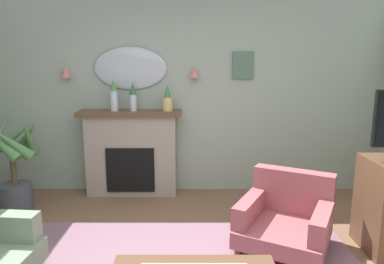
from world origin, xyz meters
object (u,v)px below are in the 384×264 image
wall_sconce_left (65,72)px  armchair_by_coffee_table (286,216)px  wall_mirror (130,68)px  potted_plant_tall_palm (12,162)px  framed_picture (242,65)px  mantel_vase_centre (113,95)px  mantel_vase_left (132,95)px  mantel_vase_right (167,100)px  wall_sconce_right (194,72)px  fireplace (131,154)px

wall_sconce_left → armchair_by_coffee_table: (2.60, -1.49, -1.35)m
wall_mirror → potted_plant_tall_palm: bearing=-153.6°
armchair_by_coffee_table → potted_plant_tall_palm: size_ratio=0.96×
wall_mirror → armchair_by_coffee_table: wall_mirror is taller
wall_mirror → framed_picture: size_ratio=2.67×
mantel_vase_centre → mantel_vase_left: 0.25m
framed_picture → armchair_by_coffee_table: size_ratio=0.33×
mantel_vase_right → potted_plant_tall_palm: size_ratio=0.30×
mantel_vase_left → wall_sconce_left: bearing=172.4°
potted_plant_tall_palm → wall_sconce_right: bearing=15.8°
mantel_vase_right → wall_sconce_left: 1.40m
wall_mirror → wall_sconce_right: bearing=-3.4°
wall_sconce_left → wall_sconce_right: (1.70, 0.00, 0.00)m
wall_sconce_right → potted_plant_tall_palm: wall_sconce_right is taller
mantel_vase_right → mantel_vase_centre: bearing=180.0°
armchair_by_coffee_table → mantel_vase_left: bearing=141.1°
fireplace → potted_plant_tall_palm: size_ratio=1.19×
wall_mirror → armchair_by_coffee_table: 2.72m
wall_sconce_left → wall_sconce_right: bearing=0.0°
fireplace → wall_mirror: 1.15m
mantel_vase_centre → wall_mirror: 0.43m
mantel_vase_left → wall_mirror: wall_mirror is taller
potted_plant_tall_palm → mantel_vase_right: bearing=15.1°
mantel_vase_left → wall_sconce_right: (0.80, 0.12, 0.30)m
fireplace → framed_picture: size_ratio=3.78×
wall_sconce_left → framed_picture: framed_picture is taller
armchair_by_coffee_table → fireplace: bearing=141.3°
fireplace → wall_mirror: bearing=90.0°
fireplace → armchair_by_coffee_table: 2.26m
wall_sconce_left → framed_picture: bearing=1.5°
wall_mirror → wall_sconce_left: 0.85m
wall_sconce_left → framed_picture: 2.35m
wall_sconce_right → armchair_by_coffee_table: bearing=-58.9°
potted_plant_tall_palm → wall_sconce_left: bearing=51.3°
wall_sconce_right → wall_mirror: bearing=176.6°
mantel_vase_right → potted_plant_tall_palm: 2.04m
wall_mirror → potted_plant_tall_palm: (-1.35, -0.67, -1.10)m
wall_sconce_left → potted_plant_tall_palm: wall_sconce_left is taller
fireplace → mantel_vase_centre: size_ratio=3.24×
mantel_vase_centre → wall_mirror: (0.20, 0.17, 0.34)m
mantel_vase_left → mantel_vase_right: 0.45m
mantel_vase_centre → wall_mirror: bearing=40.4°
framed_picture → wall_sconce_left: bearing=-178.5°
mantel_vase_centre → armchair_by_coffee_table: 2.61m
wall_mirror → framed_picture: bearing=0.4°
mantel_vase_centre → wall_sconce_right: size_ratio=2.99×
mantel_vase_right → wall_sconce_right: 0.51m
wall_sconce_right → wall_sconce_left: bearing=180.0°
mantel_vase_centre → mantel_vase_left: size_ratio=1.11×
mantel_vase_right → wall_sconce_right: wall_sconce_right is taller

